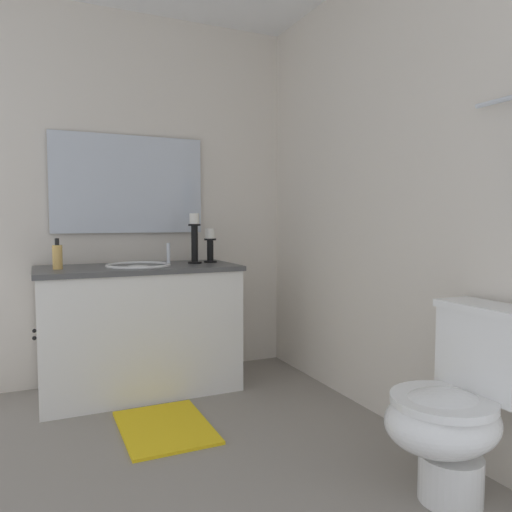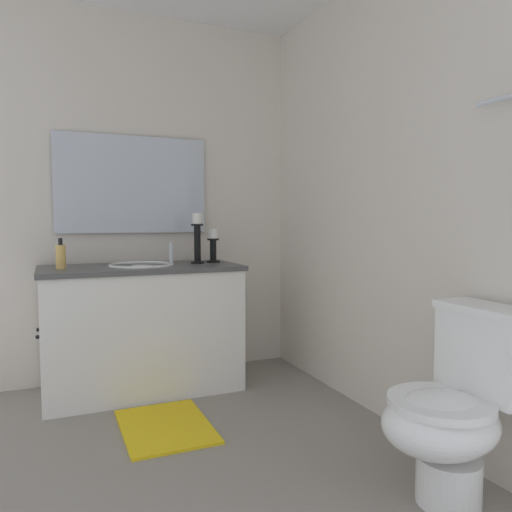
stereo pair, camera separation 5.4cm
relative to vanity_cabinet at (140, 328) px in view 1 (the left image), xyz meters
The scene contains 11 objects.
floor 1.03m from the vanity_cabinet, ahead, with size 2.53×2.37×0.02m, color gray.
wall_back 1.69m from the vanity_cabinet, 50.42° to the left, with size 2.53×0.04×2.45m, color silver.
wall_left 0.89m from the vanity_cabinet, behind, with size 0.04×2.37×2.45m, color silver.
vanity_cabinet is the anchor object (origin of this frame).
sink_basin 0.36m from the vanity_cabinet, 90.00° to the left, with size 0.40×0.40×0.24m.
mirror 0.96m from the vanity_cabinet, behind, with size 0.02×0.99×0.65m, color silver.
candle_holder_tall 0.71m from the vanity_cabinet, 96.59° to the left, with size 0.09×0.09×0.23m.
candle_holder_short 0.68m from the vanity_cabinet, 94.33° to the left, with size 0.09×0.09×0.33m.
soap_bottle 0.66m from the vanity_cabinet, 89.27° to the right, with size 0.06×0.06×0.18m.
toilet 1.92m from the vanity_cabinet, 26.50° to the left, with size 0.39×0.54×0.75m.
bath_mat 0.74m from the vanity_cabinet, ahead, with size 0.60×0.44×0.02m, color yellow.
Camera 1 is at (2.10, -0.54, 1.07)m, focal length 34.09 mm.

